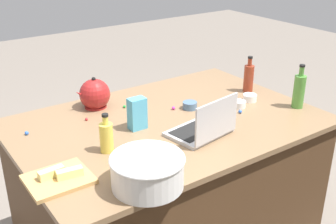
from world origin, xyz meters
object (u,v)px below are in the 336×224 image
(mixing_bowl_large, at_px, (147,171))
(candy_bag, at_px, (137,114))
(cutting_board, at_px, (59,179))
(butter_stick_left, at_px, (51,173))
(butter_stick_right, at_px, (70,173))
(ramekin_small, at_px, (190,105))
(bottle_soy, at_px, (249,78))
(ramekin_wide, at_px, (250,98))
(bottle_olive, at_px, (299,90))
(ramekin_medium, at_px, (239,104))
(laptop, at_px, (204,128))
(bottle_oil, at_px, (106,137))
(kettle, at_px, (95,95))

(mixing_bowl_large, xyz_separation_m, candy_bag, (-0.24, -0.48, 0.01))
(cutting_board, distance_m, butter_stick_left, 0.04)
(butter_stick_right, height_order, ramekin_small, butter_stick_right)
(bottle_soy, xyz_separation_m, ramekin_wide, (0.11, 0.12, -0.07))
(ramekin_wide, relative_size, candy_bag, 0.49)
(bottle_olive, distance_m, ramekin_medium, 0.35)
(butter_stick_left, xyz_separation_m, ramekin_medium, (-1.19, -0.12, -0.02))
(butter_stick_left, bearing_deg, laptop, 176.45)
(cutting_board, xyz_separation_m, ramekin_medium, (-1.17, -0.14, 0.01))
(butter_stick_right, bearing_deg, ramekin_medium, -171.60)
(bottle_olive, bearing_deg, cutting_board, -2.03)
(laptop, relative_size, mixing_bowl_large, 1.10)
(bottle_olive, relative_size, butter_stick_right, 2.36)
(butter_stick_right, bearing_deg, butter_stick_left, -35.98)
(laptop, relative_size, bottle_oil, 1.77)
(ramekin_small, height_order, ramekin_wide, same)
(mixing_bowl_large, bearing_deg, bottle_olive, -170.74)
(laptop, distance_m, kettle, 0.71)
(laptop, relative_size, bottle_olive, 1.31)
(butter_stick_left, height_order, ramekin_wide, butter_stick_left)
(bottle_soy, height_order, butter_stick_right, bottle_soy)
(bottle_olive, height_order, bottle_soy, bottle_olive)
(laptop, bearing_deg, bottle_oil, -16.25)
(laptop, bearing_deg, ramekin_wide, -158.86)
(bottle_oil, height_order, candy_bag, bottle_oil)
(cutting_board, relative_size, candy_bag, 1.54)
(kettle, xyz_separation_m, ramekin_medium, (-0.69, 0.48, -0.06))
(bottle_oil, relative_size, butter_stick_left, 1.75)
(cutting_board, height_order, ramekin_medium, ramekin_medium)
(ramekin_small, bearing_deg, bottle_soy, -178.78)
(cutting_board, height_order, candy_bag, candy_bag)
(mixing_bowl_large, distance_m, butter_stick_right, 0.33)
(kettle, bearing_deg, butter_stick_left, 50.79)
(ramekin_small, xyz_separation_m, candy_bag, (0.38, 0.05, 0.06))
(ramekin_small, bearing_deg, bottle_olive, 147.26)
(butter_stick_right, relative_size, candy_bag, 0.65)
(bottle_soy, bearing_deg, bottle_olive, 98.70)
(butter_stick_right, bearing_deg, bottle_soy, -166.53)
(ramekin_medium, height_order, candy_bag, candy_bag)
(bottle_oil, xyz_separation_m, ramekin_small, (-0.63, -0.18, -0.06))
(cutting_board, distance_m, ramekin_medium, 1.18)
(mixing_bowl_large, xyz_separation_m, ramekin_wide, (-1.00, -0.42, -0.05))
(cutting_board, xyz_separation_m, candy_bag, (-0.53, -0.24, 0.08))
(ramekin_medium, relative_size, ramekin_wide, 0.93)
(mixing_bowl_large, distance_m, bottle_olive, 1.18)
(cutting_board, xyz_separation_m, butter_stick_right, (-0.04, 0.02, 0.03))
(kettle, distance_m, butter_stick_right, 0.78)
(cutting_board, relative_size, ramekin_wide, 3.15)
(bottle_oil, distance_m, ramekin_small, 0.66)
(bottle_soy, relative_size, ramekin_medium, 3.00)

